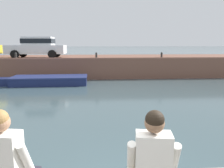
{
  "coord_description": "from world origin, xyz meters",
  "views": [
    {
      "loc": [
        -0.4,
        -2.51,
        2.51
      ],
      "look_at": [
        0.1,
        4.49,
        1.21
      ],
      "focal_mm": 35.0,
      "sensor_mm": 36.0,
      "label": 1
    }
  ],
  "objects_px": {
    "boat_moored_west_navy": "(46,80)",
    "mooring_bollard_west": "(16,56)",
    "car_left_inner_white": "(37,46)",
    "mooring_bollard_east": "(162,55)",
    "person_seated_right": "(152,163)",
    "person_seated_left": "(7,162)",
    "mooring_bollard_mid": "(96,55)"
  },
  "relations": [
    {
      "from": "mooring_bollard_mid",
      "to": "person_seated_right",
      "type": "xyz_separation_m",
      "value": [
        0.58,
        -13.53,
        -0.42
      ]
    },
    {
      "from": "mooring_bollard_west",
      "to": "mooring_bollard_east",
      "type": "distance_m",
      "value": 10.27
    },
    {
      "from": "boat_moored_west_navy",
      "to": "mooring_bollard_west",
      "type": "bearing_deg",
      "value": 141.03
    },
    {
      "from": "mooring_bollard_mid",
      "to": "person_seated_left",
      "type": "distance_m",
      "value": 13.44
    },
    {
      "from": "car_left_inner_white",
      "to": "person_seated_left",
      "type": "relative_size",
      "value": 4.42
    },
    {
      "from": "car_left_inner_white",
      "to": "boat_moored_west_navy",
      "type": "bearing_deg",
      "value": -68.76
    },
    {
      "from": "boat_moored_west_navy",
      "to": "person_seated_left",
      "type": "bearing_deg",
      "value": -79.22
    },
    {
      "from": "boat_moored_west_navy",
      "to": "mooring_bollard_west",
      "type": "height_order",
      "value": "mooring_bollard_west"
    },
    {
      "from": "car_left_inner_white",
      "to": "mooring_bollard_east",
      "type": "bearing_deg",
      "value": -8.28
    },
    {
      "from": "mooring_bollard_mid",
      "to": "person_seated_right",
      "type": "distance_m",
      "value": 13.55
    },
    {
      "from": "car_left_inner_white",
      "to": "mooring_bollard_east",
      "type": "distance_m",
      "value": 9.23
    },
    {
      "from": "person_seated_left",
      "to": "person_seated_right",
      "type": "xyz_separation_m",
      "value": [
        1.53,
        -0.13,
        0.0
      ]
    },
    {
      "from": "mooring_bollard_mid",
      "to": "car_left_inner_white",
      "type": "bearing_deg",
      "value": 163.25
    },
    {
      "from": "person_seated_right",
      "to": "person_seated_left",
      "type": "bearing_deg",
      "value": 175.17
    },
    {
      "from": "mooring_bollard_mid",
      "to": "person_seated_left",
      "type": "relative_size",
      "value": 0.46
    },
    {
      "from": "boat_moored_west_navy",
      "to": "mooring_bollard_east",
      "type": "distance_m",
      "value": 8.2
    },
    {
      "from": "car_left_inner_white",
      "to": "mooring_bollard_west",
      "type": "height_order",
      "value": "car_left_inner_white"
    },
    {
      "from": "mooring_bollard_west",
      "to": "person_seated_left",
      "type": "distance_m",
      "value": 14.18
    },
    {
      "from": "boat_moored_west_navy",
      "to": "person_seated_left",
      "type": "distance_m",
      "value": 11.68
    },
    {
      "from": "mooring_bollard_west",
      "to": "mooring_bollard_east",
      "type": "bearing_deg",
      "value": 0.0
    },
    {
      "from": "car_left_inner_white",
      "to": "person_seated_left",
      "type": "height_order",
      "value": "car_left_inner_white"
    },
    {
      "from": "car_left_inner_white",
      "to": "mooring_bollard_west",
      "type": "relative_size",
      "value": 9.59
    },
    {
      "from": "boat_moored_west_navy",
      "to": "mooring_bollard_west",
      "type": "xyz_separation_m",
      "value": [
        -2.44,
        1.97,
        1.44
      ]
    },
    {
      "from": "car_left_inner_white",
      "to": "mooring_bollard_mid",
      "type": "distance_m",
      "value": 4.64
    },
    {
      "from": "boat_moored_west_navy",
      "to": "mooring_bollard_east",
      "type": "bearing_deg",
      "value": 14.14
    },
    {
      "from": "mooring_bollard_west",
      "to": "mooring_bollard_mid",
      "type": "bearing_deg",
      "value": 0.0
    },
    {
      "from": "boat_moored_west_navy",
      "to": "person_seated_right",
      "type": "height_order",
      "value": "person_seated_right"
    },
    {
      "from": "mooring_bollard_east",
      "to": "person_seated_right",
      "type": "distance_m",
      "value": 14.15
    },
    {
      "from": "mooring_bollard_west",
      "to": "person_seated_right",
      "type": "bearing_deg",
      "value": -65.58
    },
    {
      "from": "mooring_bollard_mid",
      "to": "person_seated_right",
      "type": "relative_size",
      "value": 0.46
    },
    {
      "from": "person_seated_left",
      "to": "mooring_bollard_mid",
      "type": "bearing_deg",
      "value": 85.96
    },
    {
      "from": "car_left_inner_white",
      "to": "person_seated_right",
      "type": "xyz_separation_m",
      "value": [
        4.99,
        -14.86,
        -1.03
      ]
    }
  ]
}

